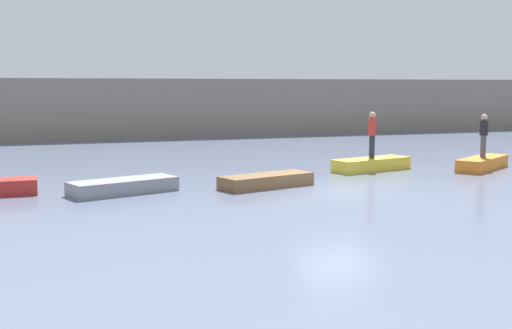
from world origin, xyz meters
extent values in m
plane|color=slate|center=(0.00, 0.00, 0.00)|extent=(120.00, 120.00, 0.00)
cube|color=gray|center=(0.00, 22.83, 1.89)|extent=(80.00, 1.20, 3.78)
cube|color=gray|center=(-6.42, 2.01, 0.22)|extent=(3.55, 2.17, 0.44)
cube|color=brown|center=(-1.78, 1.67, 0.21)|extent=(3.40, 1.96, 0.42)
cube|color=gold|center=(3.63, 4.29, 0.24)|extent=(3.54, 1.90, 0.49)
cube|color=orange|center=(7.97, 3.08, 0.25)|extent=(3.38, 2.64, 0.49)
cylinder|color=#4C4C56|center=(7.97, 3.08, 0.93)|extent=(0.22, 0.22, 0.88)
cylinder|color=black|center=(7.97, 3.08, 1.67)|extent=(0.32, 0.32, 0.59)
sphere|color=tan|center=(7.97, 3.08, 2.09)|extent=(0.25, 0.25, 0.25)
cylinder|color=#232838|center=(3.63, 4.29, 0.94)|extent=(0.22, 0.22, 0.91)
cylinder|color=red|center=(3.63, 4.29, 1.73)|extent=(0.32, 0.32, 0.66)
sphere|color=tan|center=(3.63, 4.29, 2.19)|extent=(0.26, 0.26, 0.26)
camera|label=1|loc=(-9.17, -18.27, 3.33)|focal=45.65mm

